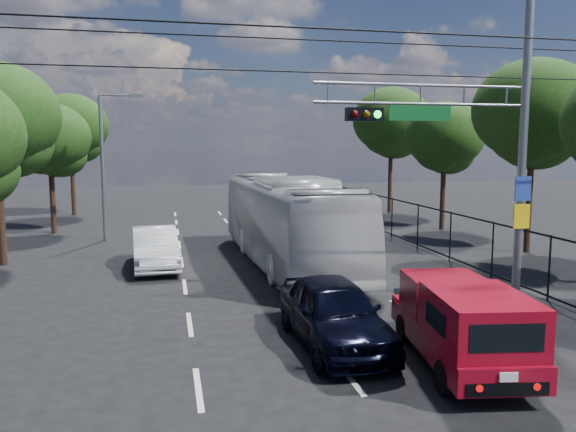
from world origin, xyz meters
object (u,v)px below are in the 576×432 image
object	(u,v)px
red_pickup	(461,321)
white_bus	(287,220)
white_van	(155,248)
navy_hatchback	(334,312)
signal_mast	(486,123)

from	to	relation	value
red_pickup	white_bus	xyz separation A→B (m)	(-1.40, 10.90, 0.76)
white_van	navy_hatchback	bearing A→B (deg)	-69.91
signal_mast	white_van	distance (m)	12.58
red_pickup	navy_hatchback	distance (m)	2.85
navy_hatchback	white_bus	size ratio (longest dim) A/B	0.37
signal_mast	white_bus	bearing A→B (deg)	121.20
navy_hatchback	white_bus	distance (m)	9.27
navy_hatchback	white_bus	bearing A→B (deg)	83.14
white_bus	white_van	bearing A→B (deg)	174.74
signal_mast	white_van	size ratio (longest dim) A/B	2.06
red_pickup	white_van	xyz separation A→B (m)	(-6.48, 11.19, -0.20)
signal_mast	white_bus	distance (m)	8.84
white_bus	white_van	xyz separation A→B (m)	(-5.08, 0.28, -0.96)
signal_mast	red_pickup	world-z (taller)	signal_mast
white_bus	white_van	size ratio (longest dim) A/B	2.67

